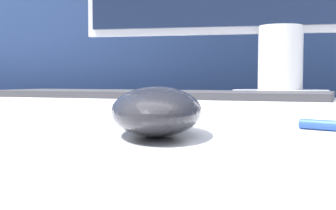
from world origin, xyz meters
name	(u,v)px	position (x,y,z in m)	size (l,w,h in m)	color
partition_panel	(208,85)	(0.00, 0.62, 0.73)	(5.00, 0.03, 1.47)	navy
computer_mouse_near	(157,110)	(0.06, -0.19, 0.73)	(0.09, 0.14, 0.03)	#232328
keyboard	(152,101)	(0.00, 0.05, 0.72)	(0.46, 0.20, 0.02)	white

